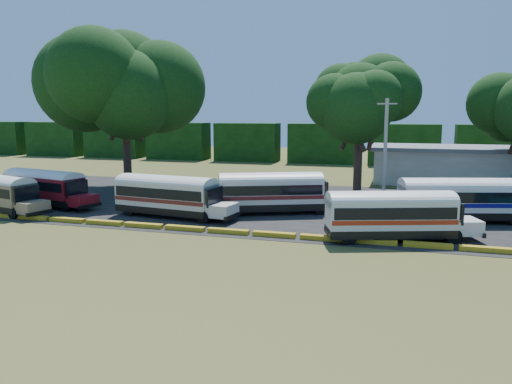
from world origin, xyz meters
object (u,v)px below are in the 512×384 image
(tree_west, at_px, (124,79))
(bus_white_red, at_px, (393,213))
(bus_red, at_px, (46,185))
(bus_cream_west, at_px, (169,194))

(tree_west, bearing_deg, bus_white_red, -27.61)
(bus_red, bearing_deg, bus_white_red, 5.82)
(bus_red, distance_m, tree_west, 13.61)
(bus_cream_west, xyz_separation_m, bus_white_red, (15.94, -2.45, -0.04))
(bus_white_red, relative_size, tree_west, 0.61)
(bus_cream_west, distance_m, bus_white_red, 16.13)
(bus_red, bearing_deg, tree_west, 93.64)
(bus_red, height_order, bus_white_red, bus_white_red)
(bus_white_red, height_order, tree_west, tree_west)
(bus_cream_west, height_order, bus_white_red, bus_cream_west)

